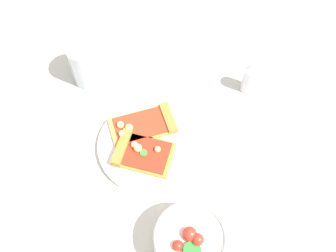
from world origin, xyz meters
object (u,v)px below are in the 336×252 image
(salad_bowl, at_px, (190,241))
(pepper_shaker, at_px, (250,78))
(soda_glass, at_px, (88,64))
(plate, at_px, (149,146))
(pizza_slice_near, at_px, (139,152))
(pizza_slice_far, at_px, (145,124))

(salad_bowl, height_order, pepper_shaker, same)
(salad_bowl, bearing_deg, soda_glass, 174.07)
(plate, distance_m, soda_glass, 0.24)
(salad_bowl, bearing_deg, pepper_shaker, 123.11)
(plate, bearing_deg, salad_bowl, -13.84)
(pizza_slice_near, bearing_deg, pepper_shaker, 91.10)
(pizza_slice_near, xyz_separation_m, pepper_shaker, (-0.01, 0.30, 0.02))
(plate, bearing_deg, pepper_shaker, 89.57)
(pizza_slice_far, relative_size, salad_bowl, 1.17)
(plate, xyz_separation_m, pepper_shaker, (0.00, 0.28, 0.03))
(pizza_slice_near, relative_size, pizza_slice_far, 0.93)
(pizza_slice_far, bearing_deg, salad_bowl, -15.73)
(pizza_slice_near, bearing_deg, pizza_slice_far, 136.46)
(soda_glass, bearing_deg, pepper_shaker, 49.40)
(pizza_slice_far, height_order, salad_bowl, salad_bowl)
(pepper_shaker, bearing_deg, salad_bowl, -56.89)
(pizza_slice_far, xyz_separation_m, salad_bowl, (0.26, -0.07, 0.02))
(plate, xyz_separation_m, pizza_slice_near, (0.01, -0.03, 0.01))
(pizza_slice_near, relative_size, pepper_shaker, 1.78)
(pizza_slice_far, distance_m, salad_bowl, 0.27)
(pizza_slice_near, relative_size, salad_bowl, 1.09)
(salad_bowl, distance_m, soda_glass, 0.46)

